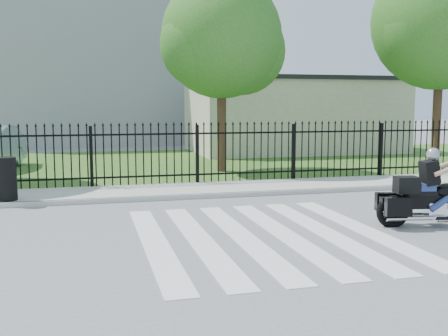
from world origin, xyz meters
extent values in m
plane|color=slate|center=(0.00, 0.00, 0.00)|extent=(120.00, 120.00, 0.00)
cube|color=#ADAAA3|center=(0.00, 5.00, 0.06)|extent=(40.00, 2.00, 0.12)
cube|color=#ADAAA3|center=(0.00, 4.00, 0.06)|extent=(40.00, 0.12, 0.12)
cube|color=#25511B|center=(0.00, 12.00, 0.01)|extent=(40.00, 12.00, 0.02)
cube|color=black|center=(0.00, 6.00, 0.35)|extent=(26.00, 0.04, 0.05)
cube|color=black|center=(0.00, 6.00, 1.55)|extent=(26.00, 0.04, 0.05)
cylinder|color=#382316|center=(1.50, 9.00, 2.08)|extent=(0.32, 0.32, 4.16)
sphere|color=#28601B|center=(1.50, 9.00, 4.68)|extent=(4.20, 4.20, 4.20)
cylinder|color=#382316|center=(9.50, 8.00, 2.40)|extent=(0.32, 0.32, 4.80)
sphere|color=#28601B|center=(9.50, 8.00, 5.40)|extent=(5.00, 5.00, 5.00)
cube|color=beige|center=(7.00, 16.00, 1.75)|extent=(10.00, 6.00, 3.50)
cube|color=black|center=(7.00, 16.00, 3.60)|extent=(10.20, 6.20, 0.20)
cube|color=gray|center=(-3.00, 26.00, 6.00)|extent=(15.00, 10.00, 12.00)
torus|color=black|center=(2.68, 0.05, 0.30)|extent=(0.67, 0.26, 0.66)
cube|color=black|center=(3.40, -0.09, 0.50)|extent=(1.20, 0.44, 0.27)
ellipsoid|color=black|center=(3.75, -0.16, 0.71)|extent=(0.62, 0.46, 0.30)
cube|color=black|center=(3.22, -0.06, 0.67)|extent=(0.63, 0.40, 0.09)
cube|color=silver|center=(3.53, -0.12, 0.34)|extent=(0.41, 0.33, 0.27)
cube|color=black|center=(2.93, 0.00, 0.83)|extent=(0.49, 0.42, 0.33)
cube|color=navy|center=(3.32, -0.08, 0.78)|extent=(0.35, 0.32, 0.16)
sphere|color=#96979D|center=(3.43, -0.10, 1.43)|extent=(0.26, 0.26, 0.26)
cylinder|color=black|center=(-4.97, 4.30, 0.64)|extent=(0.47, 0.47, 1.03)
camera|label=1|loc=(-3.08, -8.89, 2.41)|focal=42.00mm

